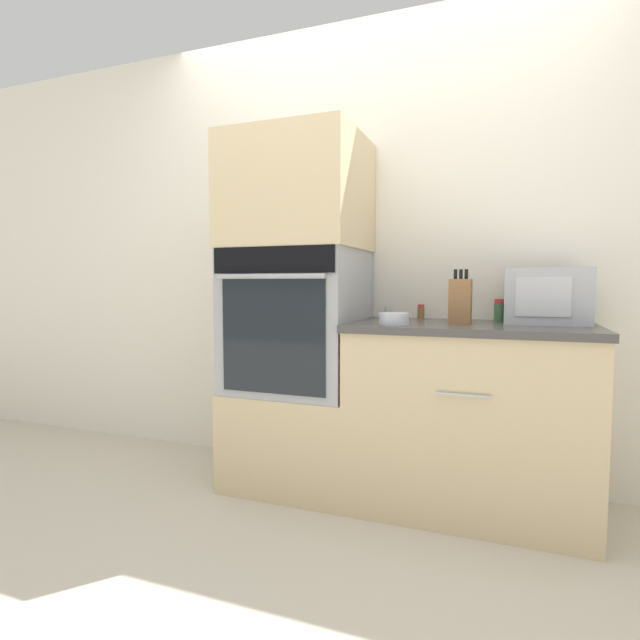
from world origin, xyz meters
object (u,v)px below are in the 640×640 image
bowl (394,319)px  condiment_jar_mid (388,312)px  knife_block (460,301)px  condiment_jar_far (499,311)px  microwave (547,296)px  condiment_jar_near (421,312)px  wall_oven (298,320)px

bowl → condiment_jar_mid: (-0.12, 0.41, 0.00)m
knife_block → bowl: bearing=-149.2°
bowl → condiment_jar_far: 0.57m
microwave → condiment_jar_near: (-0.59, 0.12, -0.09)m
knife_block → condiment_jar_mid: knife_block is taller
knife_block → microwave: bearing=19.4°
condiment_jar_mid → condiment_jar_far: condiment_jar_far is taller
bowl → condiment_jar_mid: 0.43m
condiment_jar_far → condiment_jar_mid: bearing=175.8°
bowl → condiment_jar_far: size_ratio=1.25×
wall_oven → microwave: size_ratio=2.03×
knife_block → condiment_jar_mid: (-0.40, 0.25, -0.07)m
wall_oven → condiment_jar_mid: wall_oven is taller
microwave → condiment_jar_far: 0.23m
microwave → condiment_jar_far: size_ratio=3.28×
knife_block → condiment_jar_mid: bearing=148.3°
knife_block → condiment_jar_far: bearing=51.4°
condiment_jar_near → condiment_jar_mid: (-0.18, -0.00, -0.01)m
wall_oven → condiment_jar_mid: 0.49m
knife_block → condiment_jar_mid: size_ratio=4.01×
wall_oven → microwave: 1.21m
knife_block → bowl: 0.33m
knife_block → bowl: size_ratio=1.82×
microwave → condiment_jar_far: bearing=160.0°
condiment_jar_mid → wall_oven: bearing=-151.3°
microwave → bowl: (-0.64, -0.29, -0.10)m
microwave → condiment_jar_mid: microwave is taller
bowl → condiment_jar_near: bearing=82.8°
bowl → condiment_jar_near: size_ratio=1.80×
condiment_jar_far → wall_oven: bearing=-169.0°
wall_oven → knife_block: wall_oven is taller
knife_block → condiment_jar_mid: 0.47m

